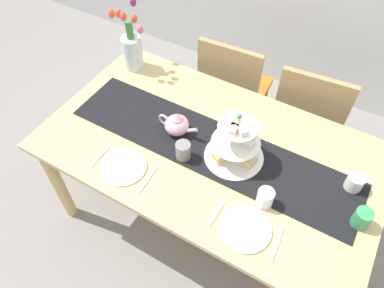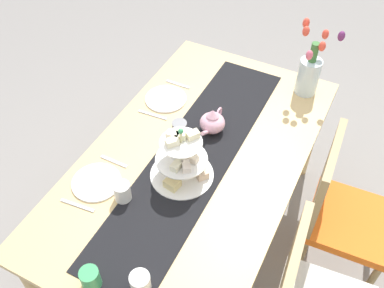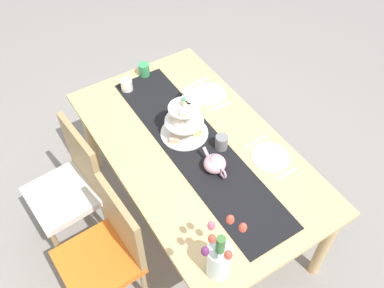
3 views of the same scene
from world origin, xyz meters
name	(u,v)px [view 3 (image 3 of 3)]	position (x,y,z in m)	size (l,w,h in m)	color
ground_plane	(195,212)	(0.00, 0.00, 0.00)	(8.00, 8.00, 0.00)	gray
dining_table	(196,157)	(0.00, 0.00, 0.65)	(1.74, 1.00, 0.74)	tan
chair_left	(108,250)	(-0.20, 0.73, 0.50)	(0.44, 0.44, 0.91)	#9C8254
chair_right	(72,184)	(0.34, 0.73, 0.50)	(0.45, 0.45, 0.91)	#9C8254
table_runner	(197,147)	(0.00, 0.00, 0.74)	(1.56, 0.36, 0.00)	black
tiered_cake_stand	(184,122)	(0.14, 0.00, 0.84)	(0.30, 0.30, 0.30)	beige
teapot	(215,163)	(-0.20, 0.00, 0.80)	(0.24, 0.13, 0.14)	#E5A8BC
tulip_vase	(219,257)	(-0.73, 0.34, 0.89)	(0.20, 0.22, 0.42)	silver
cream_jug	(127,85)	(0.70, 0.12, 0.79)	(0.08, 0.08, 0.09)	white
dinner_plate_left	(270,157)	(-0.31, -0.33, 0.75)	(0.23, 0.23, 0.01)	white
fork_left	(286,174)	(-0.45, -0.33, 0.75)	(0.02, 0.15, 0.01)	silver
knife_left	(255,142)	(-0.16, -0.33, 0.75)	(0.01, 0.17, 0.01)	silver
dinner_plate_right	(209,94)	(0.35, -0.33, 0.75)	(0.23, 0.23, 0.01)	white
fork_right	(221,107)	(0.21, -0.33, 0.75)	(0.02, 0.15, 0.01)	silver
knife_right	(198,82)	(0.50, -0.33, 0.75)	(0.01, 0.17, 0.01)	silver
mug_grey	(222,142)	(-0.08, -0.13, 0.79)	(0.08, 0.08, 0.10)	slate
mug_white_text	(188,96)	(0.37, -0.17, 0.79)	(0.08, 0.08, 0.10)	white
mug_orange	(144,70)	(0.77, -0.06, 0.79)	(0.08, 0.08, 0.10)	#389356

